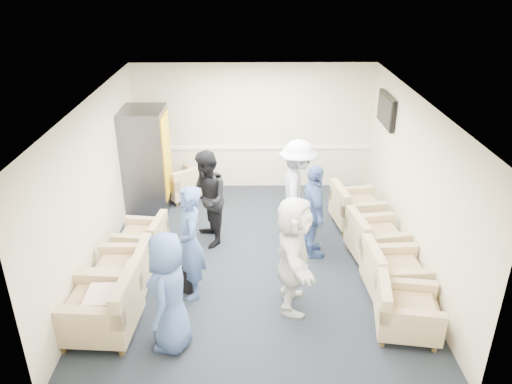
{
  "coord_description": "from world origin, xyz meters",
  "views": [
    {
      "loc": [
        -0.09,
        -7.12,
        4.56
      ],
      "look_at": [
        0.02,
        0.2,
        1.15
      ],
      "focal_mm": 35.0,
      "sensor_mm": 36.0,
      "label": 1
    }
  ],
  "objects_px": {
    "armchair_right_midnear": "(391,274)",
    "person_front_right": "(293,254)",
    "armchair_right_midfar": "(373,240)",
    "person_back_right": "(297,190)",
    "person_mid_left": "(190,243)",
    "armchair_left_mid": "(125,272)",
    "armchair_left_far": "(144,240)",
    "armchair_right_near": "(403,312)",
    "armchair_left_near": "(104,310)",
    "armchair_right_far": "(354,209)",
    "person_mid_right": "(313,212)",
    "person_front_left": "(169,292)",
    "vending_machine": "(147,160)",
    "person_back_left": "(207,199)",
    "armchair_corner": "(184,185)"
  },
  "relations": [
    {
      "from": "person_mid_right",
      "to": "person_front_left",
      "type": "bearing_deg",
      "value": 129.02
    },
    {
      "from": "armchair_right_midnear",
      "to": "person_back_left",
      "type": "relative_size",
      "value": 0.52
    },
    {
      "from": "armchair_left_far",
      "to": "person_front_right",
      "type": "distance_m",
      "value": 2.81
    },
    {
      "from": "armchair_right_far",
      "to": "person_mid_right",
      "type": "xyz_separation_m",
      "value": [
        -0.91,
        -1.02,
        0.47
      ]
    },
    {
      "from": "armchair_left_mid",
      "to": "armchair_right_midfar",
      "type": "height_order",
      "value": "armchair_right_midfar"
    },
    {
      "from": "person_mid_left",
      "to": "person_back_left",
      "type": "bearing_deg",
      "value": 163.14
    },
    {
      "from": "armchair_left_far",
      "to": "armchair_right_midfar",
      "type": "xyz_separation_m",
      "value": [
        3.83,
        -0.13,
        0.04
      ]
    },
    {
      "from": "armchair_left_far",
      "to": "armchair_right_far",
      "type": "relative_size",
      "value": 0.88
    },
    {
      "from": "armchair_right_near",
      "to": "armchair_left_near",
      "type": "bearing_deg",
      "value": 99.06
    },
    {
      "from": "armchair_left_near",
      "to": "person_back_left",
      "type": "distance_m",
      "value": 2.68
    },
    {
      "from": "armchair_right_midnear",
      "to": "person_back_right",
      "type": "xyz_separation_m",
      "value": [
        -1.26,
        1.74,
        0.57
      ]
    },
    {
      "from": "armchair_left_near",
      "to": "person_back_left",
      "type": "bearing_deg",
      "value": 157.52
    },
    {
      "from": "armchair_right_near",
      "to": "person_mid_left",
      "type": "height_order",
      "value": "person_mid_left"
    },
    {
      "from": "armchair_right_near",
      "to": "person_mid_right",
      "type": "distance_m",
      "value": 2.25
    },
    {
      "from": "armchair_right_near",
      "to": "person_front_right",
      "type": "height_order",
      "value": "person_front_right"
    },
    {
      "from": "armchair_right_near",
      "to": "person_mid_left",
      "type": "distance_m",
      "value": 3.08
    },
    {
      "from": "armchair_right_midnear",
      "to": "armchair_right_midfar",
      "type": "relative_size",
      "value": 0.91
    },
    {
      "from": "armchair_left_near",
      "to": "person_back_right",
      "type": "height_order",
      "value": "person_back_right"
    },
    {
      "from": "armchair_right_far",
      "to": "person_back_right",
      "type": "height_order",
      "value": "person_back_right"
    },
    {
      "from": "armchair_right_midnear",
      "to": "person_back_right",
      "type": "height_order",
      "value": "person_back_right"
    },
    {
      "from": "person_front_left",
      "to": "person_mid_right",
      "type": "distance_m",
      "value": 2.98
    },
    {
      "from": "armchair_right_midnear",
      "to": "person_mid_left",
      "type": "relative_size",
      "value": 0.51
    },
    {
      "from": "armchair_right_midfar",
      "to": "person_back_right",
      "type": "bearing_deg",
      "value": 49.6
    },
    {
      "from": "person_back_left",
      "to": "armchair_corner",
      "type": "bearing_deg",
      "value": -178.71
    },
    {
      "from": "person_front_left",
      "to": "person_front_right",
      "type": "bearing_deg",
      "value": 123.2
    },
    {
      "from": "armchair_left_mid",
      "to": "armchair_right_midnear",
      "type": "xyz_separation_m",
      "value": [
        3.97,
        -0.12,
        0.01
      ]
    },
    {
      "from": "armchair_right_midnear",
      "to": "armchair_corner",
      "type": "relative_size",
      "value": 0.83
    },
    {
      "from": "person_front_left",
      "to": "armchair_corner",
      "type": "bearing_deg",
      "value": -167.76
    },
    {
      "from": "armchair_corner",
      "to": "person_front_left",
      "type": "height_order",
      "value": "person_front_left"
    },
    {
      "from": "armchair_left_mid",
      "to": "armchair_left_far",
      "type": "distance_m",
      "value": 1.0
    },
    {
      "from": "armchair_right_midfar",
      "to": "armchair_right_far",
      "type": "relative_size",
      "value": 1.01
    },
    {
      "from": "person_mid_left",
      "to": "person_mid_right",
      "type": "xyz_separation_m",
      "value": [
        1.91,
        1.07,
        -0.06
      ]
    },
    {
      "from": "armchair_right_far",
      "to": "person_mid_right",
      "type": "relative_size",
      "value": 0.59
    },
    {
      "from": "person_mid_left",
      "to": "person_front_right",
      "type": "relative_size",
      "value": 1.01
    },
    {
      "from": "person_front_right",
      "to": "vending_machine",
      "type": "bearing_deg",
      "value": 41.92
    },
    {
      "from": "armchair_right_midnear",
      "to": "person_front_right",
      "type": "xyz_separation_m",
      "value": [
        -1.49,
        -0.28,
        0.53
      ]
    },
    {
      "from": "armchair_right_far",
      "to": "person_front_right",
      "type": "bearing_deg",
      "value": 143.06
    },
    {
      "from": "person_mid_left",
      "to": "person_back_left",
      "type": "xyz_separation_m",
      "value": [
        0.13,
        1.49,
        -0.02
      ]
    },
    {
      "from": "armchair_left_near",
      "to": "armchair_left_mid",
      "type": "distance_m",
      "value": 0.97
    },
    {
      "from": "armchair_left_mid",
      "to": "person_mid_left",
      "type": "xyz_separation_m",
      "value": [
        1.01,
        -0.09,
        0.55
      ]
    },
    {
      "from": "armchair_left_far",
      "to": "armchair_right_far",
      "type": "height_order",
      "value": "armchair_right_far"
    },
    {
      "from": "vending_machine",
      "to": "person_mid_left",
      "type": "xyz_separation_m",
      "value": [
        1.14,
        -2.92,
        -0.15
      ]
    },
    {
      "from": "armchair_right_near",
      "to": "person_front_right",
      "type": "relative_size",
      "value": 0.54
    },
    {
      "from": "armchair_right_midfar",
      "to": "person_front_right",
      "type": "relative_size",
      "value": 0.56
    },
    {
      "from": "person_back_left",
      "to": "armchair_right_midnear",
      "type": "bearing_deg",
      "value": 43.75
    },
    {
      "from": "armchair_corner",
      "to": "person_front_left",
      "type": "distance_m",
      "value": 4.46
    },
    {
      "from": "armchair_left_far",
      "to": "person_mid_left",
      "type": "relative_size",
      "value": 0.48
    },
    {
      "from": "armchair_left_near",
      "to": "armchair_left_far",
      "type": "bearing_deg",
      "value": 179.94
    },
    {
      "from": "armchair_left_near",
      "to": "armchair_left_far",
      "type": "distance_m",
      "value": 1.96
    },
    {
      "from": "armchair_right_far",
      "to": "person_back_left",
      "type": "relative_size",
      "value": 0.56
    }
  ]
}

